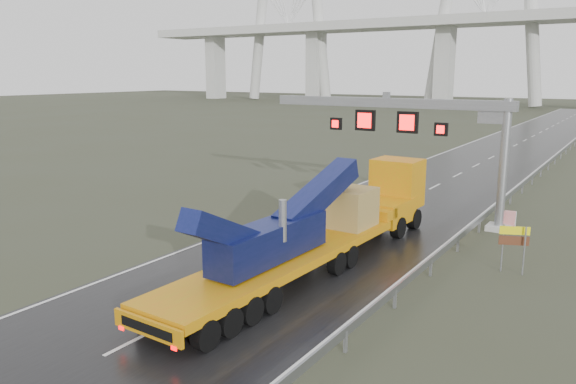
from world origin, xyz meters
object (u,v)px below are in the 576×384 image
Objects in this scene: striped_barrier at (510,220)px; heavy_haul_truck at (335,220)px; sign_gantry at (419,124)px; exit_sign_pair at (514,240)px.

heavy_haul_truck is at bearing -125.67° from striped_barrier.
heavy_haul_truck is 19.04× the size of striped_barrier.
heavy_haul_truck reaches higher than striped_barrier.
exit_sign_pair is at bearing -44.65° from sign_gantry.
heavy_haul_truck is 7.83m from exit_sign_pair.
striped_barrier is at bearing 80.12° from exit_sign_pair.
exit_sign_pair reaches higher than striped_barrier.
sign_gantry reaches higher than heavy_haul_truck.
sign_gantry is 7.34m from striped_barrier.
exit_sign_pair is 7.51m from striped_barrier.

